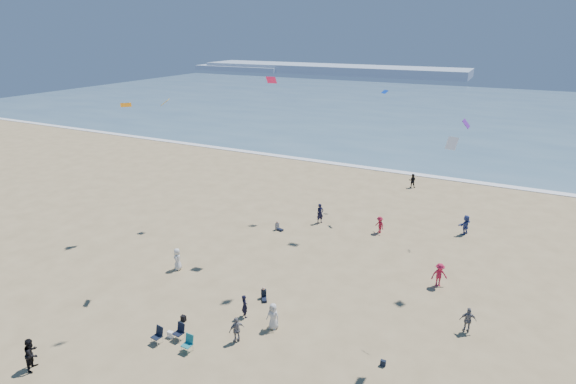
% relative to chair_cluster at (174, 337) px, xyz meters
% --- Properties ---
extents(ocean, '(220.00, 100.00, 0.06)m').
position_rel_chair_cluster_xyz_m(ocean, '(4.45, 88.56, -0.47)').
color(ocean, '#476B84').
rests_on(ocean, ground).
extents(surf_line, '(220.00, 1.20, 0.08)m').
position_rel_chair_cluster_xyz_m(surf_line, '(4.45, 38.56, -0.46)').
color(surf_line, white).
rests_on(surf_line, ground).
extents(headland_far, '(110.00, 20.00, 3.20)m').
position_rel_chair_cluster_xyz_m(headland_far, '(-55.55, 163.56, 1.10)').
color(headland_far, '#7A8EA8').
rests_on(headland_far, ground).
extents(headland_near, '(40.00, 14.00, 2.00)m').
position_rel_chair_cluster_xyz_m(headland_near, '(-95.55, 158.56, 0.50)').
color(headland_near, '#7A8EA8').
rests_on(headland_near, ground).
extents(standing_flyers, '(32.22, 45.88, 1.86)m').
position_rel_chair_cluster_xyz_m(standing_flyers, '(8.47, 9.40, 0.35)').
color(standing_flyers, gray).
rests_on(standing_flyers, ground).
extents(seated_group, '(20.76, 25.03, 0.84)m').
position_rel_chair_cluster_xyz_m(seated_group, '(7.41, 1.75, -0.08)').
color(seated_group, white).
rests_on(seated_group, ground).
extents(chair_cluster, '(2.65, 1.47, 1.00)m').
position_rel_chair_cluster_xyz_m(chair_cluster, '(0.00, 0.00, 0.00)').
color(chair_cluster, black).
rests_on(chair_cluster, ground).
extents(white_tote, '(0.35, 0.20, 0.40)m').
position_rel_chair_cluster_xyz_m(white_tote, '(-0.63, 0.42, -0.30)').
color(white_tote, white).
rests_on(white_tote, ground).
extents(black_backpack, '(0.30, 0.22, 0.38)m').
position_rel_chair_cluster_xyz_m(black_backpack, '(-0.97, 2.00, -0.31)').
color(black_backpack, black).
rests_on(black_backpack, ground).
extents(navy_bag, '(0.28, 0.18, 0.34)m').
position_rel_chair_cluster_xyz_m(navy_bag, '(11.07, 3.66, -0.33)').
color(navy_bag, black).
rests_on(navy_bag, ground).
extents(kites_aloft, '(39.61, 42.91, 24.99)m').
position_rel_chair_cluster_xyz_m(kites_aloft, '(14.94, 6.65, 13.74)').
color(kites_aloft, white).
rests_on(kites_aloft, ground).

